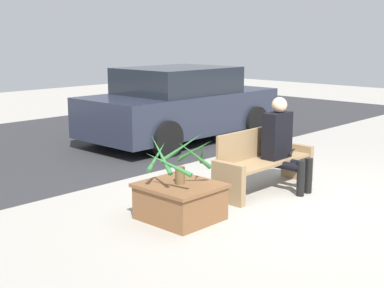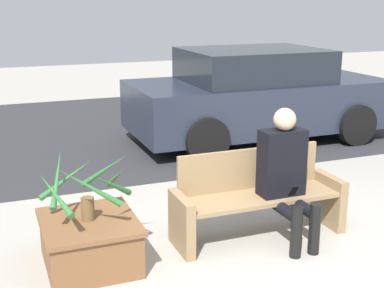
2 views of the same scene
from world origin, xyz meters
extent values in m
plane|color=#9E998E|center=(0.00, 0.00, 0.00)|extent=(30.00, 30.00, 0.00)
cube|color=#2D2D30|center=(0.00, 5.39, 0.00)|extent=(20.00, 6.00, 0.01)
cube|color=#8C704C|center=(-0.61, 0.56, 0.26)|extent=(0.09, 0.49, 0.52)
cube|color=#8C704C|center=(0.97, 0.56, 0.26)|extent=(0.09, 0.49, 0.52)
cube|color=#8C704C|center=(0.18, 0.56, 0.40)|extent=(1.49, 0.45, 0.04)
cube|color=#8C704C|center=(0.18, 0.79, 0.62)|extent=(1.49, 0.04, 0.40)
cube|color=black|center=(0.38, 0.53, 0.74)|extent=(0.42, 0.22, 0.63)
sphere|color=tan|center=(0.38, 0.51, 1.16)|extent=(0.21, 0.21, 0.21)
cylinder|color=black|center=(0.28, 0.30, 0.37)|extent=(0.11, 0.45, 0.11)
cylinder|color=black|center=(0.48, 0.30, 0.37)|extent=(0.11, 0.45, 0.11)
cylinder|color=black|center=(0.28, 0.07, 0.24)|extent=(0.10, 0.10, 0.48)
cylinder|color=black|center=(0.48, 0.07, 0.24)|extent=(0.10, 0.10, 0.48)
cube|color=black|center=(0.38, 0.30, 0.53)|extent=(0.07, 0.09, 0.12)
cube|color=brown|center=(-1.44, 0.59, 0.21)|extent=(0.74, 0.82, 0.42)
cube|color=brown|center=(-1.44, 0.59, 0.40)|extent=(0.79, 0.87, 0.04)
cylinder|color=brown|center=(-1.44, 0.59, 0.52)|extent=(0.11, 0.11, 0.20)
cone|color=#2D6B33|center=(-1.19, 0.60, 0.77)|extent=(0.08, 0.54, 0.34)
cone|color=#2D6B33|center=(-1.26, 0.75, 0.79)|extent=(0.37, 0.43, 0.38)
cone|color=#2D6B33|center=(-1.57, 0.84, 0.73)|extent=(0.53, 0.31, 0.26)
cone|color=#2D6B33|center=(-1.67, 0.66, 0.79)|extent=(0.20, 0.50, 0.39)
cone|color=#2D6B33|center=(-1.71, 0.51, 0.72)|extent=(0.22, 0.57, 0.24)
cone|color=#2D6B33|center=(-1.45, 0.35, 0.79)|extent=(0.51, 0.08, 0.39)
cone|color=#2D6B33|center=(-1.27, 0.41, 0.77)|extent=(0.42, 0.41, 0.35)
cube|color=#232838|center=(1.92, 3.87, 0.59)|extent=(4.08, 1.80, 0.75)
cube|color=black|center=(1.82, 3.87, 1.21)|extent=(2.12, 1.66, 0.50)
cylinder|color=black|center=(3.18, 2.97, 0.32)|extent=(0.64, 0.18, 0.64)
cylinder|color=black|center=(3.18, 4.77, 0.32)|extent=(0.64, 0.18, 0.64)
cylinder|color=black|center=(0.65, 2.97, 0.32)|extent=(0.64, 0.18, 0.64)
cylinder|color=black|center=(0.65, 4.77, 0.32)|extent=(0.64, 0.18, 0.64)
camera|label=1|loc=(-5.62, -3.53, 2.09)|focal=50.00mm
camera|label=2|loc=(-2.15, -3.63, 2.24)|focal=50.00mm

